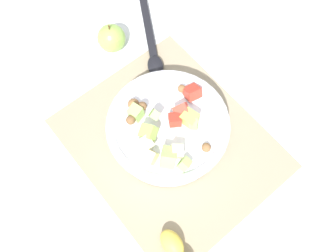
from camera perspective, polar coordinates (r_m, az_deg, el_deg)
ground_plane at (r=0.77m, az=0.29°, el=-2.72°), size 2.40×2.40×0.00m
placemat at (r=0.77m, az=0.29°, el=-2.64°), size 0.43×0.35×0.01m
salad_bowl at (r=0.74m, az=-0.02°, el=-0.23°), size 0.25×0.25×0.10m
serving_spoon at (r=0.88m, az=-2.56°, el=12.36°), size 0.23×0.15×0.01m
whole_apple at (r=0.87m, az=-8.83°, el=13.42°), size 0.07×0.07×0.08m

